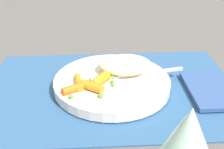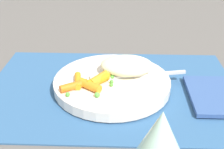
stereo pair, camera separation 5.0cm
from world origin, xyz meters
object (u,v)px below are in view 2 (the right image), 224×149
Objects in this scene: carrot_portion at (89,82)px; fork at (129,76)px; napkin at (213,95)px; plate at (112,83)px; rice_mound at (127,65)px.

carrot_portion is 0.08m from fork.
fork reaches higher than napkin.
napkin is at bearing 171.64° from plate.
plate is 0.05m from rice_mound.
napkin is (-0.19, 0.03, -0.01)m from plate.
plate is at bearing -146.42° from carrot_portion.
rice_mound reaches higher than napkin.
rice_mound is 0.18m from napkin.
rice_mound is (-0.03, -0.03, 0.03)m from plate.
plate is 0.04m from fork.
plate is at bearing 43.36° from rice_mound.
rice_mound is at bearing -18.75° from napkin.
plate reaches higher than napkin.
fork is 0.17m from napkin.
napkin is at bearing 179.85° from carrot_portion.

